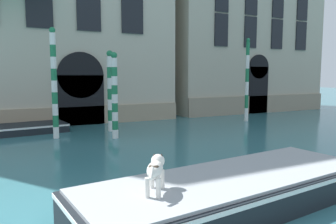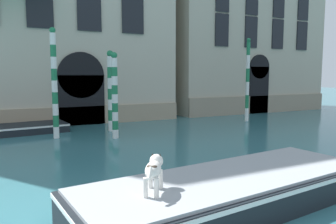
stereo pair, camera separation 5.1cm
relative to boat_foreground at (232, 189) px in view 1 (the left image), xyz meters
name	(u,v)px [view 1 (the left image)]	position (x,y,z in m)	size (l,w,h in m)	color
palazzo_right	(236,13)	(12.03, 15.25, 6.95)	(11.81, 6.13, 14.63)	#B2A893
boat_foreground	(232,189)	(0.00, 0.00, 0.00)	(6.69, 2.86, 0.65)	black
dog_on_deck	(156,169)	(-1.77, -0.16, 0.69)	(0.59, 0.79, 0.60)	silver
boat_moored_near_palazzo	(3,130)	(-4.09, 10.85, -0.13)	(5.48, 2.38, 0.40)	black
mooring_pole_0	(54,83)	(-2.13, 9.03, 1.95)	(0.24, 0.24, 4.55)	white
mooring_pole_1	(110,91)	(0.45, 9.73, 1.55)	(0.29, 0.29, 3.75)	white
mooring_pole_2	(247,80)	(8.34, 9.47, 2.01)	(0.21, 0.21, 4.67)	white
mooring_pole_3	(115,95)	(0.08, 7.91, 1.45)	(0.26, 0.26, 3.55)	white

